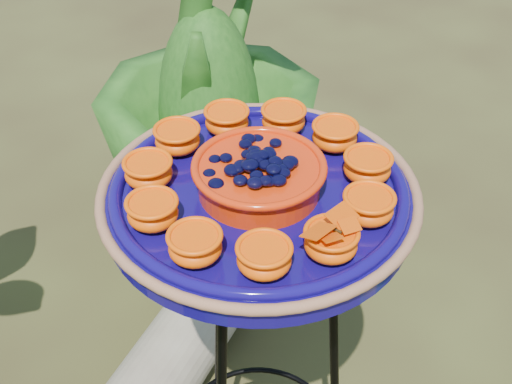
% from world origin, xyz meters
% --- Properties ---
extents(tripod_stand, '(0.35, 0.35, 0.83)m').
position_xyz_m(tripod_stand, '(0.10, -0.11, 0.50)').
color(tripod_stand, black).
rests_on(tripod_stand, ground).
extents(feeder_dish, '(0.48, 0.48, 0.10)m').
position_xyz_m(feeder_dish, '(0.10, -0.11, 0.87)').
color(feeder_dish, '#0F0756').
rests_on(feeder_dish, tripod_stand).
extents(driftwood_log, '(0.58, 0.39, 0.18)m').
position_xyz_m(driftwood_log, '(0.27, 0.31, 0.09)').
color(driftwood_log, gray).
rests_on(driftwood_log, ground).
extents(shrub_back_right, '(0.82, 0.82, 1.14)m').
position_xyz_m(shrub_back_right, '(0.64, 0.69, 0.57)').
color(shrub_back_right, '#1A4813').
rests_on(shrub_back_right, ground).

